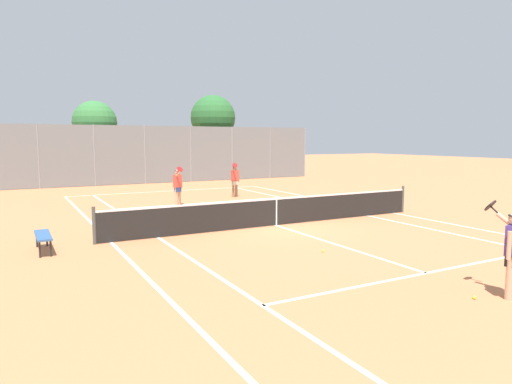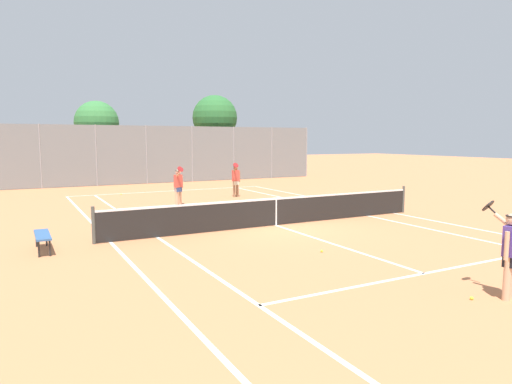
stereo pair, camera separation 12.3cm
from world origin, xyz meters
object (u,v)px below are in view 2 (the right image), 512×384
Objects in this scene: player_far_right at (236,179)px; courtside_bench at (42,236)px; tennis_net at (276,211)px; player_near_side at (510,250)px; loose_tennis_ball_1 at (352,215)px; loose_tennis_ball_3 at (121,194)px; tree_behind_right at (215,119)px; loose_tennis_ball_2 at (472,298)px; player_far_left at (178,185)px; loose_tennis_ball_0 at (322,251)px; tree_behind_left at (98,124)px.

courtside_bench is at bearing -139.93° from player_far_right.
tennis_net is 8.26m from player_near_side.
player_near_side reaches higher than loose_tennis_ball_1.
courtside_bench reaches higher than loose_tennis_ball_3.
courtside_bench is 0.24× the size of tree_behind_right.
loose_tennis_ball_2 is at bearing -93.87° from tennis_net.
courtside_bench is (-10.86, -0.55, 0.38)m from loose_tennis_ball_1.
player_far_right is at bearing 40.07° from courtside_bench.
tree_behind_right reaches higher than loose_tennis_ball_3.
player_far_left is at bearing 95.93° from player_near_side.
courtside_bench reaches higher than loose_tennis_ball_0.
courtside_bench is 24.74m from tree_behind_right.
tennis_net is 181.82× the size of loose_tennis_ball_2.
player_near_side is (0.08, -8.25, 0.42)m from tennis_net.
courtside_bench is at bearing 130.99° from loose_tennis_ball_2.
tree_behind_right is at bearing 73.43° from loose_tennis_ball_0.
player_far_right is 1.18× the size of courtside_bench.
tree_behind_left is (-2.63, 19.24, 3.43)m from tennis_net.
loose_tennis_ball_2 is at bearing -85.78° from loose_tennis_ball_0.
tree_behind_left is at bearing 95.30° from player_far_left.
loose_tennis_ball_0 and loose_tennis_ball_1 have the same top height.
loose_tennis_ball_0 is 1.00× the size of loose_tennis_ball_3.
tree_behind_right reaches higher than tree_behind_left.
tennis_net is 6.76× the size of player_far_left.
player_far_right is at bearing -67.52° from tree_behind_left.
tree_behind_right is (2.66, 19.75, 4.48)m from loose_tennis_ball_1.
loose_tennis_ball_1 and loose_tennis_ball_3 have the same top height.
player_near_side is 14.46m from player_far_left.
tree_behind_right is (7.10, 23.86, 4.48)m from loose_tennis_ball_0.
player_near_side is at bearing -47.49° from courtside_bench.
tennis_net is 6.76× the size of player_near_side.
loose_tennis_ball_0 is (0.57, -9.92, -0.89)m from player_far_left.
tree_behind_right is (8.88, 0.83, 0.57)m from tree_behind_left.
loose_tennis_ball_2 is at bearing -99.75° from player_far_right.
player_far_left reaches higher than courtside_bench.
tennis_net is 8.00× the size of courtside_bench.
player_far_left is 1.00× the size of player_far_right.
tree_behind_right is (13.52, 20.31, 4.10)m from courtside_bench.
loose_tennis_ball_0 is 0.01× the size of tree_behind_left.
player_far_right is 12.32m from courtside_bench.
player_near_side is 1.00× the size of player_far_right.
loose_tennis_ball_2 is (-0.62, 0.27, -0.89)m from player_near_side.
player_far_right is 26.88× the size of loose_tennis_ball_3.
player_near_side reaches higher than courtside_bench.
tennis_net is 3.64m from loose_tennis_ball_1.
tree_behind_left is (-1.78, 23.03, 3.91)m from loose_tennis_ball_0.
tree_behind_left is (-4.78, 11.56, 3.02)m from player_far_right.
loose_tennis_ball_0 is at bearing -82.46° from loose_tennis_ball_3.
tree_behind_right is at bearing 76.39° from loose_tennis_ball_2.
tennis_net is 7.27m from courtside_bench.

